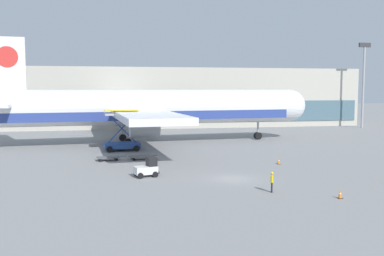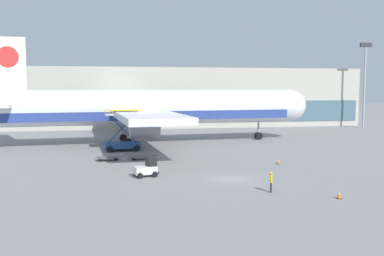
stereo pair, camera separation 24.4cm
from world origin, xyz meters
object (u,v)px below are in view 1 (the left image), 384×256
Objects in this scene: baggage_tug_mid at (147,168)px; traffic_cone_near at (279,161)px; scissor_lift_loader at (122,135)px; traffic_cone_far at (340,194)px; airplane_main at (145,109)px; baggage_dolly_second at (140,157)px; light_mast at (364,78)px; ground_crew_near at (272,180)px; baggage_dolly_lead at (108,158)px.

traffic_cone_near is (16.32, 4.45, -0.50)m from baggage_tug_mid.
traffic_cone_far is (17.30, -31.54, -1.90)m from scissor_lift_loader.
airplane_main reaches higher than baggage_tug_mid.
traffic_cone_far is (15.15, -11.92, -0.52)m from baggage_tug_mid.
baggage_tug_mid reaches higher than baggage_dolly_second.
light_mast is 62.99m from scissor_lift_loader.
ground_crew_near is (10.30, -19.80, 0.71)m from baggage_dolly_second.
baggage_tug_mid is (2.15, -19.62, -1.38)m from scissor_lift_loader.
ground_crew_near is at bearing 147.85° from traffic_cone_far.
airplane_main reaches higher than scissor_lift_loader.
ground_crew_near is (14.40, -19.74, 0.71)m from baggage_dolly_lead.
baggage_dolly_second is at bearing -146.56° from light_mast.
airplane_main is 79.58× the size of traffic_cone_far.
scissor_lift_loader is 36.02m from traffic_cone_far.
scissor_lift_loader is at bearing -132.83° from ground_crew_near.
light_mast is 55.82m from airplane_main.
light_mast is at bearing 26.54° from baggage_tug_mid.
light_mast is at bearing 25.45° from baggage_dolly_second.
baggage_tug_mid is 16.92m from traffic_cone_near.
baggage_dolly_lead is (-4.10, 10.87, -0.49)m from baggage_tug_mid.
airplane_main is at bearing 71.81° from baggage_tug_mid.
scissor_lift_loader is 8.26× the size of traffic_cone_far.
light_mast is 7.26× the size of baggage_tug_mid.
scissor_lift_loader is at bearing -122.60° from airplane_main.
light_mast reaches higher than baggage_tug_mid.
scissor_lift_loader reaches higher than traffic_cone_near.
airplane_main is (-52.11, -19.18, -5.77)m from light_mast.
traffic_cone_near is (-37.68, -42.15, -11.23)m from light_mast.
baggage_dolly_second is at bearing 158.34° from traffic_cone_near.
scissor_lift_loader is 1.60× the size of baggage_dolly_second.
traffic_cone_near is (14.43, -22.97, -5.46)m from airplane_main.
baggage_dolly_second is 4.92× the size of traffic_cone_near.
baggage_dolly_lead is at bearing 162.54° from traffic_cone_near.
traffic_cone_near reaches higher than traffic_cone_far.
ground_crew_near is (8.41, -36.28, -4.74)m from airplane_main.
scissor_lift_loader is at bearing 69.44° from baggage_dolly_lead.
baggage_dolly_second is (4.10, 0.06, 0.00)m from baggage_dolly_lead.
baggage_tug_mid is at bearing -99.13° from airplane_main.
scissor_lift_loader is at bearing -154.34° from light_mast.
light_mast reaches higher than airplane_main.
baggage_dolly_second is at bearing 123.55° from traffic_cone_far.
baggage_dolly_second is 22.33m from ground_crew_near.
traffic_cone_near is at bearing -44.59° from scissor_lift_loader.
airplane_main is at bearing -143.39° from ground_crew_near.
traffic_cone_far is at bearing -57.80° from baggage_dolly_lead.
light_mast is 57.64m from traffic_cone_near.
baggage_tug_mid reaches higher than ground_crew_near.
light_mast is 71.13m from traffic_cone_far.
traffic_cone_far is (13.26, -39.33, -5.48)m from airplane_main.
ground_crew_near is at bearing -70.50° from baggage_dolly_second.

